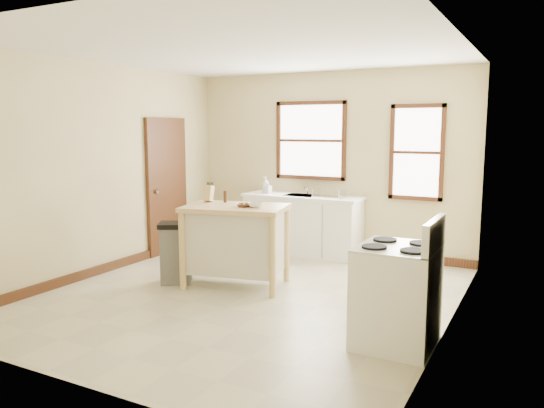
# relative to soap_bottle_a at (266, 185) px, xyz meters

# --- Properties ---
(floor) EXTENTS (5.00, 5.00, 0.00)m
(floor) POSITION_rel_soap_bottle_a_xyz_m (0.94, -2.19, -1.05)
(floor) COLOR #BCB395
(floor) RESTS_ON ground
(ceiling) EXTENTS (5.00, 5.00, 0.00)m
(ceiling) POSITION_rel_soap_bottle_a_xyz_m (0.94, -2.19, 1.75)
(ceiling) COLOR white
(ceiling) RESTS_ON ground
(wall_back) EXTENTS (4.50, 0.04, 2.80)m
(wall_back) POSITION_rel_soap_bottle_a_xyz_m (0.94, 0.31, 0.35)
(wall_back) COLOR beige
(wall_back) RESTS_ON ground
(wall_left) EXTENTS (0.04, 5.00, 2.80)m
(wall_left) POSITION_rel_soap_bottle_a_xyz_m (-1.31, -2.19, 0.35)
(wall_left) COLOR beige
(wall_left) RESTS_ON ground
(wall_right) EXTENTS (0.04, 5.00, 2.80)m
(wall_right) POSITION_rel_soap_bottle_a_xyz_m (3.19, -2.19, 0.35)
(wall_right) COLOR beige
(wall_right) RESTS_ON ground
(window_main) EXTENTS (1.17, 0.06, 1.22)m
(window_main) POSITION_rel_soap_bottle_a_xyz_m (0.64, 0.29, 0.70)
(window_main) COLOR #3A1810
(window_main) RESTS_ON wall_back
(window_side) EXTENTS (0.77, 0.06, 1.37)m
(window_side) POSITION_rel_soap_bottle_a_xyz_m (2.29, 0.29, 0.55)
(window_side) COLOR #3A1810
(window_side) RESTS_ON wall_back
(door_left) EXTENTS (0.06, 0.90, 2.10)m
(door_left) POSITION_rel_soap_bottle_a_xyz_m (-1.27, -0.89, 0.00)
(door_left) COLOR #3A1810
(door_left) RESTS_ON ground
(baseboard_back) EXTENTS (4.50, 0.04, 0.12)m
(baseboard_back) POSITION_rel_soap_bottle_a_xyz_m (0.94, 0.28, -0.99)
(baseboard_back) COLOR #3A1810
(baseboard_back) RESTS_ON ground
(baseboard_left) EXTENTS (0.04, 5.00, 0.12)m
(baseboard_left) POSITION_rel_soap_bottle_a_xyz_m (-1.28, -2.19, -0.99)
(baseboard_left) COLOR #3A1810
(baseboard_left) RESTS_ON ground
(sink_counter) EXTENTS (1.86, 0.62, 0.92)m
(sink_counter) POSITION_rel_soap_bottle_a_xyz_m (0.64, 0.01, -0.59)
(sink_counter) COLOR white
(sink_counter) RESTS_ON ground
(faucet) EXTENTS (0.03, 0.03, 0.22)m
(faucet) POSITION_rel_soap_bottle_a_xyz_m (0.64, 0.19, -0.02)
(faucet) COLOR silver
(faucet) RESTS_ON sink_counter
(soap_bottle_a) EXTENTS (0.13, 0.13, 0.26)m
(soap_bottle_a) POSITION_rel_soap_bottle_a_xyz_m (0.00, 0.00, 0.00)
(soap_bottle_a) COLOR #B2B2B2
(soap_bottle_a) RESTS_ON sink_counter
(soap_bottle_b) EXTENTS (0.10, 0.10, 0.18)m
(soap_bottle_b) POSITION_rel_soap_bottle_a_xyz_m (0.07, -0.04, -0.04)
(soap_bottle_b) COLOR #B2B2B2
(soap_bottle_b) RESTS_ON sink_counter
(dish_rack) EXTENTS (0.48, 0.39, 0.11)m
(dish_rack) POSITION_rel_soap_bottle_a_xyz_m (1.09, -0.02, -0.07)
(dish_rack) COLOR silver
(dish_rack) RESTS_ON sink_counter
(kitchen_island) EXTENTS (1.37, 1.03, 1.00)m
(kitchen_island) POSITION_rel_soap_bottle_a_xyz_m (0.61, -1.91, -0.55)
(kitchen_island) COLOR tan
(kitchen_island) RESTS_ON ground
(knife_block) EXTENTS (0.11, 0.11, 0.20)m
(knife_block) POSITION_rel_soap_bottle_a_xyz_m (0.13, -1.77, 0.06)
(knife_block) COLOR tan
(knife_block) RESTS_ON kitchen_island
(pepper_grinder) EXTENTS (0.05, 0.05, 0.15)m
(pepper_grinder) POSITION_rel_soap_bottle_a_xyz_m (0.35, -1.73, 0.03)
(pepper_grinder) COLOR #452812
(pepper_grinder) RESTS_ON kitchen_island
(bowl_a) EXTENTS (0.17, 0.17, 0.04)m
(bowl_a) POSITION_rel_soap_bottle_a_xyz_m (0.74, -1.95, -0.02)
(bowl_a) COLOR brown
(bowl_a) RESTS_ON kitchen_island
(bowl_b) EXTENTS (0.19, 0.19, 0.04)m
(bowl_b) POSITION_rel_soap_bottle_a_xyz_m (0.80, -1.89, -0.03)
(bowl_b) COLOR brown
(bowl_b) RESTS_ON kitchen_island
(bowl_c) EXTENTS (0.25, 0.25, 0.06)m
(bowl_c) POSITION_rel_soap_bottle_a_xyz_m (0.90, -1.92, -0.02)
(bowl_c) COLOR white
(bowl_c) RESTS_ON kitchen_island
(trash_bin) EXTENTS (0.51, 0.49, 0.77)m
(trash_bin) POSITION_rel_soap_bottle_a_xyz_m (-0.12, -2.17, -0.66)
(trash_bin) COLOR #5A5A58
(trash_bin) RESTS_ON ground
(gas_stove) EXTENTS (0.73, 0.74, 1.18)m
(gas_stove) POSITION_rel_soap_bottle_a_xyz_m (2.85, -2.79, -0.46)
(gas_stove) COLOR white
(gas_stove) RESTS_ON ground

